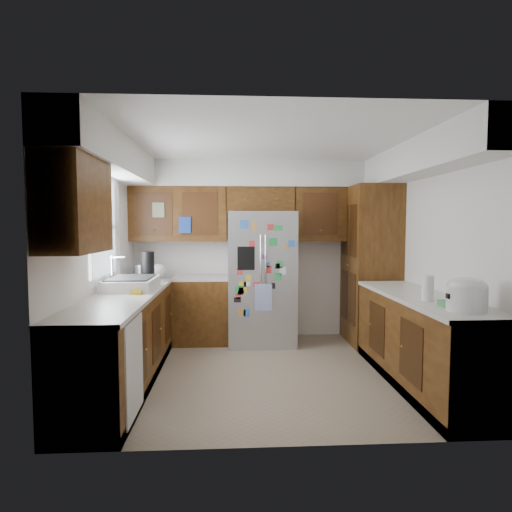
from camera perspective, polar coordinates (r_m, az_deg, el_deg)
The scene contains 12 objects.
floor at distance 4.89m, azimuth 1.70°, elevation -15.22°, with size 3.60×3.60×0.00m, color gray.
room_shell at distance 4.97m, azimuth 0.16°, elevation 6.46°, with size 3.64×3.24×2.52m.
left_counter_run at distance 4.87m, azimuth -14.76°, elevation -10.16°, with size 1.36×3.20×0.92m.
right_counter_run at distance 4.69m, azimuth 21.18°, elevation -10.94°, with size 0.63×2.25×0.92m.
pantry at distance 6.08m, azimuth 15.00°, elevation -1.17°, with size 0.60×0.90×2.15m, color #3A1E0B.
fridge at distance 5.86m, azimuth 0.70°, elevation -2.95°, with size 0.90×0.79×1.80m.
bridge_cabinet at distance 6.05m, azimuth 0.56°, elevation 7.47°, with size 0.96×0.34×0.35m, color #3A1E0B.
fridge_top_items at distance 6.03m, azimuth -0.59°, elevation 10.28°, with size 0.68×0.30×0.25m.
sink_assembly at distance 4.86m, azimuth -16.31°, elevation -3.51°, with size 0.52×0.74×0.37m.
left_counter_clutter at distance 5.59m, azimuth -13.99°, elevation -1.85°, with size 0.43×0.80×0.38m.
rice_cooker at distance 3.87m, azimuth 26.29°, elevation -4.51°, with size 0.32×0.31×0.28m.
paper_towel at distance 4.27m, azimuth 21.96°, elevation -3.96°, with size 0.11×0.11×0.24m, color white.
Camera 1 is at (-0.40, -4.60, 1.61)m, focal length 30.00 mm.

